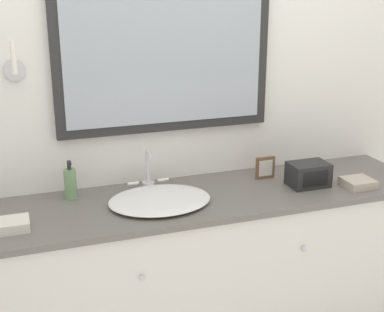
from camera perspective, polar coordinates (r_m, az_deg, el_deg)
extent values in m
cube|color=white|center=(2.69, -0.71, 5.82)|extent=(8.00, 0.06, 2.55)
cube|color=#282828|center=(2.57, -2.90, 10.18)|extent=(1.05, 0.04, 0.69)
cube|color=#9EA8B2|center=(2.55, -2.78, 10.13)|extent=(0.96, 0.01, 0.60)
cylinder|color=silver|center=(2.48, -18.40, 8.63)|extent=(0.09, 0.01, 0.09)
cylinder|color=silver|center=(2.43, -18.37, 8.46)|extent=(0.02, 0.10, 0.02)
cylinder|color=white|center=(2.37, -18.51, 9.94)|extent=(0.02, 0.02, 0.14)
cube|color=silver|center=(2.73, 1.43, -13.12)|extent=(2.13, 0.52, 0.86)
cube|color=#66605B|center=(2.53, 1.51, -4.47)|extent=(2.20, 0.55, 0.03)
sphere|color=silver|center=(2.29, -5.36, -12.84)|extent=(0.02, 0.02, 0.02)
sphere|color=silver|center=(2.55, 11.87, -9.73)|extent=(0.02, 0.02, 0.02)
ellipsoid|color=white|center=(2.43, -3.46, -4.68)|extent=(0.47, 0.37, 0.03)
cylinder|color=silver|center=(2.62, -4.69, -3.07)|extent=(0.06, 0.06, 0.03)
cylinder|color=silver|center=(2.58, -4.74, -1.14)|extent=(0.02, 0.02, 0.16)
cylinder|color=silver|center=(2.53, -4.59, 0.29)|extent=(0.02, 0.07, 0.02)
cylinder|color=white|center=(2.59, -6.30, -2.94)|extent=(0.06, 0.02, 0.02)
cylinder|color=white|center=(2.63, -3.11, -2.58)|extent=(0.05, 0.02, 0.02)
cylinder|color=#709966|center=(2.52, -12.85, -2.92)|extent=(0.06, 0.06, 0.14)
cylinder|color=black|center=(2.49, -12.99, -1.02)|extent=(0.02, 0.02, 0.04)
cube|color=black|center=(2.48, -12.98, -0.73)|extent=(0.02, 0.03, 0.01)
cube|color=black|center=(2.68, 12.29, -1.92)|extent=(0.19, 0.14, 0.12)
cube|color=black|center=(2.63, 13.00, -2.36)|extent=(0.14, 0.01, 0.08)
cube|color=brown|center=(2.74, 7.81, -1.25)|extent=(0.10, 0.01, 0.12)
cube|color=beige|center=(2.73, 7.87, -1.30)|extent=(0.07, 0.00, 0.08)
cube|color=silver|center=(2.30, -19.09, -7.02)|extent=(0.17, 0.12, 0.04)
cube|color=#B7A899|center=(2.74, 17.28, -2.75)|extent=(0.14, 0.13, 0.04)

